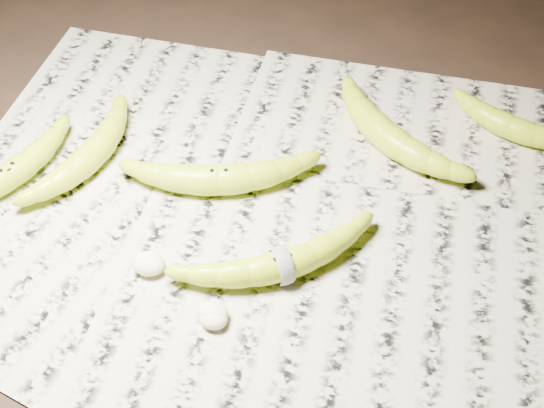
% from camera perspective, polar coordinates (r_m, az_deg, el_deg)
% --- Properties ---
extents(ground, '(3.00, 3.00, 0.00)m').
position_cam_1_polar(ground, '(0.94, 0.94, -2.05)').
color(ground, black).
rests_on(ground, ground).
extents(newspaper_patch, '(0.90, 0.70, 0.01)m').
position_cam_1_polar(newspaper_patch, '(0.95, -0.93, -0.70)').
color(newspaper_patch, '#B3B099').
rests_on(newspaper_patch, ground).
extents(banana_left_a, '(0.14, 0.21, 0.04)m').
position_cam_1_polar(banana_left_a, '(1.03, -19.25, 2.17)').
color(banana_left_a, '#C5DF1B').
rests_on(banana_left_a, newspaper_patch).
extents(banana_left_b, '(0.10, 0.21, 0.04)m').
position_cam_1_polar(banana_left_b, '(1.02, -13.43, 3.77)').
color(banana_left_b, '#C5DF1B').
rests_on(banana_left_b, newspaper_patch).
extents(banana_center, '(0.23, 0.13, 0.04)m').
position_cam_1_polar(banana_center, '(0.96, -3.98, 1.98)').
color(banana_center, '#C5DF1B').
rests_on(banana_center, newspaper_patch).
extents(banana_taped, '(0.22, 0.18, 0.04)m').
position_cam_1_polar(banana_taped, '(0.87, 0.75, -4.50)').
color(banana_taped, '#C5DF1B').
rests_on(banana_taped, newspaper_patch).
extents(banana_upper_a, '(0.21, 0.19, 0.04)m').
position_cam_1_polar(banana_upper_a, '(1.03, 8.58, 5.27)').
color(banana_upper_a, '#C5DF1B').
rests_on(banana_upper_a, newspaper_patch).
extents(banana_upper_b, '(0.18, 0.11, 0.03)m').
position_cam_1_polar(banana_upper_b, '(1.09, 17.66, 5.65)').
color(banana_upper_b, '#C5DF1B').
rests_on(banana_upper_b, newspaper_patch).
extents(measuring_tape, '(0.03, 0.04, 0.05)m').
position_cam_1_polar(measuring_tape, '(0.87, 0.75, -4.50)').
color(measuring_tape, white).
rests_on(measuring_tape, newspaper_patch).
extents(flesh_chunk_a, '(0.04, 0.03, 0.02)m').
position_cam_1_polar(flesh_chunk_a, '(0.89, -9.31, -4.30)').
color(flesh_chunk_a, '#F1E5BA').
rests_on(flesh_chunk_a, newspaper_patch).
extents(flesh_chunk_b, '(0.03, 0.03, 0.02)m').
position_cam_1_polar(flesh_chunk_b, '(0.85, -4.47, -8.00)').
color(flesh_chunk_b, '#F1E5BA').
rests_on(flesh_chunk_b, newspaper_patch).
extents(flesh_chunk_c, '(0.03, 0.03, 0.02)m').
position_cam_1_polar(flesh_chunk_c, '(0.84, -4.45, -8.49)').
color(flesh_chunk_c, '#F1E5BA').
rests_on(flesh_chunk_c, newspaper_patch).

